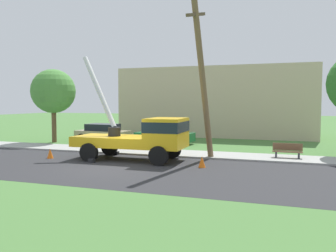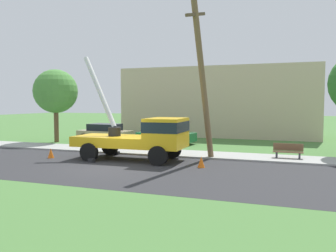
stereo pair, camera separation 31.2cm
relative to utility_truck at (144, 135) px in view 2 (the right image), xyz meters
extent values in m
plane|color=#477538|center=(-0.78, 9.60, -1.41)|extent=(120.00, 120.00, 0.00)
cube|color=#2B2B2D|center=(-0.78, -2.40, -1.40)|extent=(80.00, 7.94, 0.01)
cube|color=#9E9E99|center=(-0.78, 2.86, -1.36)|extent=(80.00, 2.59, 0.10)
cube|color=gold|center=(-1.80, -0.05, -0.38)|extent=(4.35, 2.49, 0.55)
cube|color=gold|center=(1.30, 0.01, 0.14)|extent=(1.95, 2.44, 1.60)
cube|color=#19232D|center=(1.30, 0.01, 0.49)|extent=(1.97, 2.46, 0.56)
cylinder|color=black|center=(-1.78, -0.05, 0.14)|extent=(0.70, 0.70, 0.50)
cylinder|color=silver|center=(-3.07, 0.57, 2.44)|extent=(2.91, 1.60, 4.26)
cube|color=black|center=(-2.37, -1.52, -1.31)|extent=(0.31, 0.31, 0.20)
cube|color=black|center=(-2.43, 1.38, -1.31)|extent=(0.31, 0.31, 0.20)
cylinder|color=black|center=(1.28, -1.19, -0.91)|extent=(1.00, 0.30, 1.00)
cylinder|color=black|center=(1.23, 1.21, -0.91)|extent=(1.00, 0.30, 1.00)
cylinder|color=black|center=(-2.69, -1.27, -0.91)|extent=(1.00, 0.30, 1.00)
cylinder|color=black|center=(-2.74, 1.13, -0.91)|extent=(1.00, 0.30, 1.00)
cylinder|color=brown|center=(3.03, 1.00, 2.97)|extent=(0.94, 2.41, 8.83)
cube|color=brown|center=(2.82, 0.23, 6.29)|extent=(0.62, 1.77, 0.57)
cone|color=orange|center=(3.48, -0.98, -1.13)|extent=(0.36, 0.36, 0.56)
cone|color=orange|center=(-5.36, -1.04, -1.13)|extent=(0.36, 0.36, 0.56)
cube|color=tan|center=(-6.85, 7.64, -0.86)|extent=(4.50, 2.07, 0.65)
cube|color=black|center=(-6.85, 7.64, -0.26)|extent=(2.56, 1.80, 0.55)
cylinder|color=black|center=(-5.46, 6.65, -1.09)|extent=(0.64, 0.22, 0.64)
cylinder|color=black|center=(-5.35, 8.45, -1.09)|extent=(0.64, 0.22, 0.64)
cylinder|color=black|center=(-8.36, 6.83, -1.09)|extent=(0.64, 0.22, 0.64)
cylinder|color=black|center=(-8.25, 8.62, -1.09)|extent=(0.64, 0.22, 0.64)
cube|color=#1E6638|center=(-1.49, 7.59, -0.86)|extent=(4.53, 2.15, 0.65)
cube|color=black|center=(-1.49, 7.59, -0.26)|extent=(2.59, 1.85, 0.55)
cylinder|color=black|center=(-0.11, 6.58, -1.09)|extent=(0.64, 0.22, 0.64)
cylinder|color=black|center=(0.03, 8.37, -1.09)|extent=(0.64, 0.22, 0.64)
cylinder|color=black|center=(-3.01, 6.81, -1.09)|extent=(0.64, 0.22, 0.64)
cylinder|color=black|center=(-2.86, 8.61, -1.09)|extent=(0.64, 0.22, 0.64)
cube|color=brown|center=(7.44, 2.86, -0.96)|extent=(1.60, 0.44, 0.06)
cube|color=brown|center=(7.44, 3.06, -0.71)|extent=(1.60, 0.06, 0.40)
cube|color=#333338|center=(6.84, 2.86, -1.18)|extent=(0.10, 0.40, 0.45)
cube|color=#333338|center=(8.04, 2.86, -1.18)|extent=(0.10, 0.40, 0.45)
cylinder|color=brown|center=(-10.15, 5.73, 0.49)|extent=(0.36, 0.36, 3.79)
sphere|color=#4C8C3D|center=(-10.15, 5.73, 2.65)|extent=(3.46, 3.46, 3.46)
cube|color=#C6B293|center=(0.95, 15.84, 1.79)|extent=(18.00, 6.00, 6.40)
camera|label=1|loc=(7.40, -17.59, 1.81)|focal=37.45mm
camera|label=2|loc=(7.69, -17.49, 1.81)|focal=37.45mm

